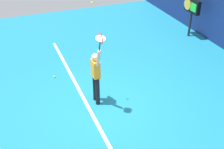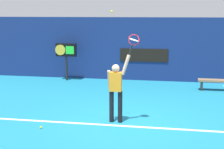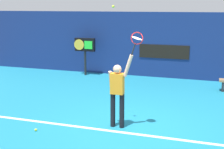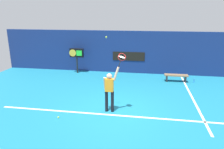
{
  "view_description": "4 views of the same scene",
  "coord_description": "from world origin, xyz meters",
  "px_view_note": "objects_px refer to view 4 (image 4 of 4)",
  "views": [
    {
      "loc": [
        7.12,
        -2.52,
        5.68
      ],
      "look_at": [
        0.13,
        0.24,
        1.13
      ],
      "focal_mm": 48.58,
      "sensor_mm": 36.0,
      "label": 1
    },
    {
      "loc": [
        1.32,
        -9.45,
        3.16
      ],
      "look_at": [
        -0.4,
        0.05,
        1.36
      ],
      "focal_mm": 54.51,
      "sensor_mm": 36.0,
      "label": 2
    },
    {
      "loc": [
        2.02,
        -7.6,
        3.19
      ],
      "look_at": [
        -0.53,
        0.23,
        1.34
      ],
      "focal_mm": 49.81,
      "sensor_mm": 36.0,
      "label": 3
    },
    {
      "loc": [
        1.18,
        -8.24,
        4.07
      ],
      "look_at": [
        -0.27,
        0.58,
        1.44
      ],
      "focal_mm": 33.82,
      "sensor_mm": 36.0,
      "label": 4
    }
  ],
  "objects_px": {
    "court_bench": "(176,76)",
    "water_bottle": "(194,81)",
    "tennis_racket": "(122,58)",
    "tennis_ball": "(106,37)",
    "spare_ball": "(58,117)",
    "tennis_player": "(109,89)",
    "scoreboard_clock": "(77,54)"
  },
  "relations": [
    {
      "from": "court_bench",
      "to": "water_bottle",
      "type": "relative_size",
      "value": 5.83
    },
    {
      "from": "tennis_player",
      "to": "scoreboard_clock",
      "type": "distance_m",
      "value": 6.47
    },
    {
      "from": "scoreboard_clock",
      "to": "water_bottle",
      "type": "xyz_separation_m",
      "value": [
        7.65,
        -0.93,
        -1.22
      ]
    },
    {
      "from": "court_bench",
      "to": "tennis_ball",
      "type": "bearing_deg",
      "value": -126.4
    },
    {
      "from": "tennis_player",
      "to": "court_bench",
      "type": "height_order",
      "value": "tennis_player"
    },
    {
      "from": "water_bottle",
      "to": "tennis_ball",
      "type": "bearing_deg",
      "value": -134.04
    },
    {
      "from": "scoreboard_clock",
      "to": "tennis_player",
      "type": "bearing_deg",
      "value": -59.59
    },
    {
      "from": "tennis_ball",
      "to": "spare_ball",
      "type": "xyz_separation_m",
      "value": [
        -1.81,
        -0.93,
        -3.12
      ]
    },
    {
      "from": "water_bottle",
      "to": "court_bench",
      "type": "bearing_deg",
      "value": 180.0
    },
    {
      "from": "tennis_ball",
      "to": "tennis_racket",
      "type": "bearing_deg",
      "value": 0.13
    },
    {
      "from": "tennis_ball",
      "to": "court_bench",
      "type": "height_order",
      "value": "tennis_ball"
    },
    {
      "from": "tennis_ball",
      "to": "water_bottle",
      "type": "bearing_deg",
      "value": 45.96
    },
    {
      "from": "tennis_racket",
      "to": "court_bench",
      "type": "height_order",
      "value": "tennis_racket"
    },
    {
      "from": "court_bench",
      "to": "water_bottle",
      "type": "distance_m",
      "value": 1.09
    },
    {
      "from": "scoreboard_clock",
      "to": "spare_ball",
      "type": "bearing_deg",
      "value": -78.29
    },
    {
      "from": "tennis_player",
      "to": "water_bottle",
      "type": "distance_m",
      "value": 6.44
    },
    {
      "from": "tennis_player",
      "to": "tennis_ball",
      "type": "relative_size",
      "value": 29.07
    },
    {
      "from": "tennis_player",
      "to": "tennis_racket",
      "type": "relative_size",
      "value": 3.16
    },
    {
      "from": "tennis_racket",
      "to": "tennis_ball",
      "type": "height_order",
      "value": "tennis_ball"
    },
    {
      "from": "court_bench",
      "to": "spare_ball",
      "type": "relative_size",
      "value": 20.59
    },
    {
      "from": "water_bottle",
      "to": "tennis_player",
      "type": "bearing_deg",
      "value": -133.31
    },
    {
      "from": "tennis_racket",
      "to": "court_bench",
      "type": "relative_size",
      "value": 0.45
    },
    {
      "from": "scoreboard_clock",
      "to": "tennis_ball",
      "type": "bearing_deg",
      "value": -60.53
    },
    {
      "from": "tennis_ball",
      "to": "water_bottle",
      "type": "distance_m",
      "value": 7.14
    },
    {
      "from": "court_bench",
      "to": "water_bottle",
      "type": "height_order",
      "value": "court_bench"
    },
    {
      "from": "court_bench",
      "to": "tennis_racket",
      "type": "bearing_deg",
      "value": -121.24
    },
    {
      "from": "spare_ball",
      "to": "water_bottle",
      "type": "bearing_deg",
      "value": 41.51
    },
    {
      "from": "tennis_racket",
      "to": "tennis_ball",
      "type": "xyz_separation_m",
      "value": [
        -0.61,
        -0.0,
        0.8
      ]
    },
    {
      "from": "tennis_ball",
      "to": "scoreboard_clock",
      "type": "bearing_deg",
      "value": 119.47
    },
    {
      "from": "tennis_ball",
      "to": "water_bottle",
      "type": "relative_size",
      "value": 0.28
    },
    {
      "from": "scoreboard_clock",
      "to": "spare_ball",
      "type": "distance_m",
      "value": 6.77
    },
    {
      "from": "water_bottle",
      "to": "spare_ball",
      "type": "height_order",
      "value": "water_bottle"
    }
  ]
}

